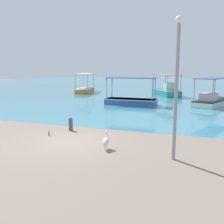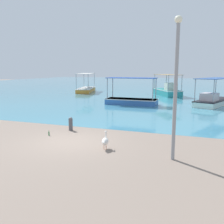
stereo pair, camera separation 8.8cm
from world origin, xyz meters
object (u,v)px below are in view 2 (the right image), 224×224
Objects in this scene: fishing_boat_center at (86,89)px; lamp_post at (176,81)px; fishing_boat_near_right at (131,100)px; glass_bottle at (49,134)px; mooring_bollard at (71,123)px; fishing_boat_outer at (167,91)px; fishing_boat_far_left at (213,100)px; pelican at (105,141)px.

lamp_post is (16.01, -25.51, 2.52)m from fishing_boat_center.
fishing_boat_near_right is 12.99m from glass_bottle.
glass_bottle is at bearing 167.85° from lamp_post.
fishing_boat_center reaches higher than glass_bottle.
fishing_boat_outer is at bearing 82.91° from mooring_bollard.
fishing_boat_far_left is 17.44m from glass_bottle.
lamp_post reaches higher than glass_bottle.
fishing_boat_center is 8.32× the size of pelican.
fishing_boat_center is 1.25× the size of lamp_post.
fishing_boat_center is 24.81× the size of glass_bottle.
mooring_bollard is at bearing -97.09° from fishing_boat_outer.
lamp_post is at bearing -97.05° from fishing_boat_far_left.
fishing_boat_center is 28.41m from pelican.
mooring_bollard is at bearing 155.11° from lamp_post.
fishing_boat_outer is 1.11× the size of lamp_post.
fishing_boat_outer is 24.65m from lamp_post.
fishing_boat_outer is at bearing 91.09° from pelican.
fishing_boat_near_right is at bearing -102.73° from fishing_boat_outer.
fishing_boat_near_right is (10.37, -11.13, -0.03)m from fishing_boat_center.
lamp_post is 7.37m from glass_bottle.
fishing_boat_near_right is 6.58× the size of mooring_bollard.
mooring_bollard is (-2.67, -21.48, -0.25)m from fishing_boat_outer.
fishing_boat_far_left is 7.99m from fishing_boat_near_right.
lamp_post reaches higher than mooring_bollard.
fishing_boat_center is 1.12× the size of fishing_boat_outer.
fishing_boat_far_left is 7.93× the size of pelican.
fishing_boat_center is 12.67m from fishing_boat_outer.
fishing_boat_far_left is (18.05, -8.96, 0.03)m from fishing_boat_center.
glass_bottle is (-0.54, -1.39, -0.31)m from mooring_bollard.
fishing_boat_near_right is at bearing 100.83° from pelican.
fishing_boat_near_right is at bearing 85.71° from glass_bottle.
lamp_post is (3.40, -24.29, 2.38)m from fishing_boat_outer.
fishing_boat_far_left is 1.19× the size of lamp_post.
fishing_boat_center reaches higher than pelican.
pelican is at bearing -62.62° from fishing_boat_center.
pelican is at bearing -79.17° from fishing_boat_near_right.
fishing_boat_outer is at bearing -5.50° from fishing_boat_center.
glass_bottle is at bearing -97.99° from fishing_boat_outer.
fishing_boat_outer is (-5.44, 7.74, 0.11)m from fishing_boat_far_left.
fishing_boat_far_left is 1.25× the size of fishing_boat_near_right.
mooring_bollard is (-6.07, 2.81, -2.63)m from lamp_post.
fishing_boat_outer is 1.17× the size of fishing_boat_near_right.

